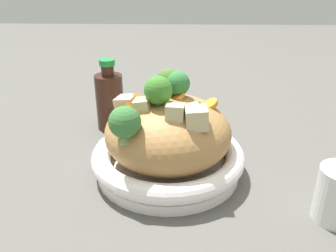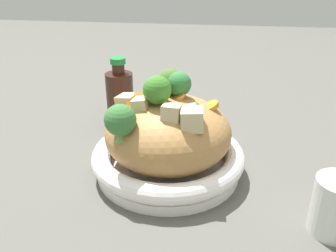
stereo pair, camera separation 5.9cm
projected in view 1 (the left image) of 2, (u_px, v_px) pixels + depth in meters
name	position (u px, v px, depth m)	size (l,w,h in m)	color
ground_plane	(168.00, 171.00, 0.63)	(3.00, 3.00, 0.00)	#52514C
serving_bowl	(168.00, 159.00, 0.62)	(0.26, 0.26, 0.05)	white
noodle_heap	(168.00, 132.00, 0.60)	(0.21, 0.21, 0.12)	#AD7D46
broccoli_florets	(156.00, 97.00, 0.56)	(0.14, 0.16, 0.09)	#92B777
carrot_coins	(163.00, 104.00, 0.58)	(0.18, 0.06, 0.04)	orange
zucchini_slices	(171.00, 101.00, 0.57)	(0.10, 0.10, 0.03)	beige
chicken_chunks	(166.00, 111.00, 0.55)	(0.15, 0.10, 0.04)	beige
soy_sauce_bottle	(110.00, 100.00, 0.77)	(0.06, 0.06, 0.15)	#381E14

